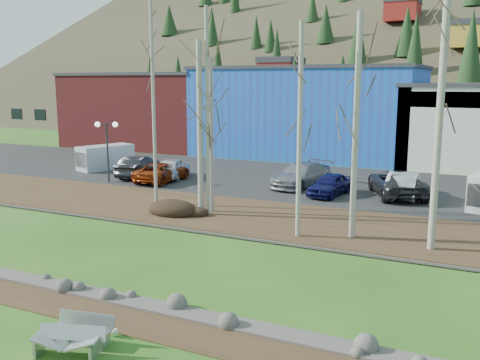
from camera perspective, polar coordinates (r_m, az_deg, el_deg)
The scene contains 30 objects.
ground at distance 15.69m, azimuth -18.55°, elevation -16.43°, with size 200.00×200.00×0.00m, color #215115.
dirt_strip at distance 17.08m, azimuth -13.53°, elevation -13.81°, with size 80.00×1.80×0.03m, color #382616.
near_bank_rocks at distance 17.80m, azimuth -11.45°, elevation -12.74°, with size 80.00×0.80×0.50m, color #47423D, non-canonical shape.
river at distance 20.97m, azimuth -4.63°, elevation -8.92°, with size 80.00×8.00×0.90m, color #141D30, non-canonical shape.
far_bank_rocks at distance 24.42m, azimuth 0.23°, elevation -6.05°, with size 80.00×0.80×0.46m, color #47423D, non-canonical shape.
far_bank at distance 27.22m, azimuth 3.13°, elevation -4.16°, with size 80.00×7.00×0.15m, color #382616.
parking_lot at distance 36.91m, azimuth 9.39°, elevation -0.39°, with size 80.00×14.00×0.14m, color black.
building_brick at distance 59.61m, azimuth -9.31°, elevation 7.44°, with size 16.32×12.24×7.80m.
building_blue at distance 51.49m, azimuth 7.50°, elevation 7.30°, with size 20.40×12.24×8.30m.
hillside at distance 94.97m, azimuth 20.24°, elevation 16.27°, with size 160.00×72.00×35.00m, color #383021, non-canonical shape.
bench_intact at distance 15.48m, azimuth -16.42°, elevation -14.98°, with size 1.72×0.80×0.83m.
bench_damaged at distance 14.96m, azimuth -17.85°, elevation -16.07°, with size 1.85×1.09×0.78m.
seagull at distance 15.74m, azimuth -13.39°, elevation -15.41°, with size 0.40×0.19×0.29m.
dirt_mound at distance 28.13m, azimuth -7.20°, elevation -3.02°, with size 2.73×1.93×0.54m, color black.
birch_0 at distance 29.79m, azimuth -9.22°, elevation 8.28°, with size 0.19×0.19×11.44m.
birch_1 at distance 27.24m, azimuth -4.29°, elevation 5.46°, with size 0.30×0.30×8.85m.
birch_2 at distance 27.14m, azimuth -3.50°, elevation 7.13°, with size 0.20×0.20×10.44m.
birch_3 at distance 27.83m, azimuth -3.09°, elevation 4.74°, with size 0.22×0.22×8.04m.
birch_4 at distance 23.28m, azimuth 6.38°, elevation 5.10°, with size 0.21×0.21×9.28m.
birch_5 at distance 22.63m, azimuth 20.48°, elevation 5.82°, with size 0.29×0.29×10.44m.
birch_6 at distance 23.50m, azimuth 12.27°, elevation 5.45°, with size 0.27×0.27×9.67m.
street_lamp at distance 37.24m, azimuth -14.02°, elevation 4.70°, with size 1.49×0.82×4.13m.
car_0 at distance 38.40m, azimuth -7.23°, elevation 1.31°, with size 1.74×4.31×1.47m, color white.
car_1 at distance 39.32m, azimuth -10.81°, elevation 1.45°, with size 1.60×4.59×1.51m, color black.
car_2 at distance 37.13m, azimuth -8.28°, elevation 0.85°, with size 2.18×4.73×1.32m, color #94300C.
car_3 at distance 35.24m, azimuth 6.56°, elevation 0.55°, with size 2.14×5.27×1.53m, color gray.
car_4 at distance 32.72m, azimuth 9.56°, elevation -0.48°, with size 1.57×3.91×1.33m, color #101147.
car_5 at distance 33.27m, azimuth 17.07°, elevation -0.42°, with size 1.65×4.74×1.56m, color #BABABC.
car_6 at distance 33.45m, azimuth 16.37°, elevation -0.31°, with size 2.61×5.66×1.57m, color #2B2B2E.
van_grey at distance 43.19m, azimuth -14.36°, elevation 2.35°, with size 3.08×4.60×1.86m.
Camera 1 is at (10.03, -9.85, 6.97)m, focal length 40.00 mm.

